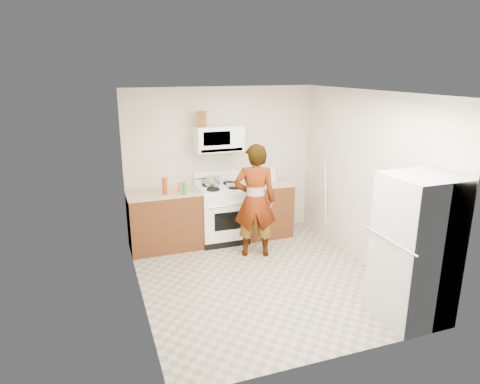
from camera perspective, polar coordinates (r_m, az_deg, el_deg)
name	(u,v)px	position (r m, az deg, el deg)	size (l,w,h in m)	color
floor	(261,278)	(6.00, 2.82, -11.42)	(3.60, 3.60, 0.00)	gray
back_wall	(221,163)	(7.17, -2.49, 3.87)	(3.20, 0.02, 2.50)	beige
right_wall	(366,181)	(6.30, 16.48, 1.46)	(0.02, 3.60, 2.50)	beige
cabinet_left	(165,221)	(6.88, -9.98, -3.84)	(1.12, 0.62, 0.90)	#592E15
counter_left	(163,193)	(6.74, -10.17, -0.10)	(1.14, 0.64, 0.04)	tan
cabinet_right	(265,209)	(7.34, 3.37, -2.34)	(0.80, 0.62, 0.90)	#592E15
counter_right	(266,183)	(7.20, 3.43, 1.19)	(0.82, 0.64, 0.04)	tan
gas_range	(222,213)	(7.07, -2.45, -2.76)	(0.76, 0.65, 1.13)	white
microwave	(218,138)	(6.89, -2.89, 7.16)	(0.76, 0.38, 0.40)	white
person	(255,201)	(6.40, 2.00, -1.20)	(0.63, 0.42, 1.74)	tan
fridge	(415,250)	(5.14, 22.27, -7.16)	(0.70, 0.70, 1.70)	#BBBBB7
kettle	(272,174)	(7.34, 4.32, 2.41)	(0.17, 0.17, 0.20)	silver
jug	(202,119)	(6.74, -5.16, 9.66)	(0.14, 0.14, 0.24)	brown
saucepan	(212,180)	(6.96, -3.74, 1.54)	(0.25, 0.25, 0.14)	silver
tray	(234,186)	(6.90, -0.76, 0.86)	(0.25, 0.16, 0.05)	white
bottle_spray	(165,186)	(6.56, -9.99, 0.80)	(0.08, 0.08, 0.26)	#BA290D
bottle_hot_sauce	(180,187)	(6.70, -8.04, 0.67)	(0.05, 0.05, 0.14)	#F1501A
bottle_green_cap	(184,188)	(6.51, -7.43, 0.49)	(0.06, 0.06, 0.20)	#198E28
pot_lid	(197,190)	(6.72, -5.71, 0.24)	(0.23, 0.23, 0.01)	silver
broom	(326,201)	(7.20, 11.35, -1.12)	(0.03, 0.03, 1.35)	silver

